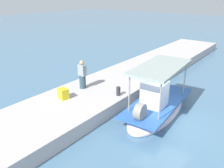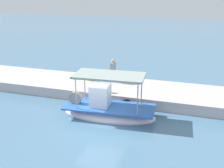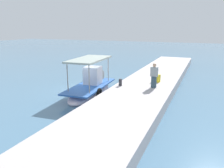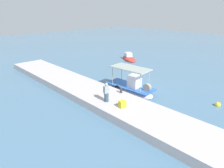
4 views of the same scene
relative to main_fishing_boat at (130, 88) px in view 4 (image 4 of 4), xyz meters
The scene contains 8 objects.
ground_plane 0.88m from the main_fishing_boat, 66.47° to the left, with size 120.00×120.00×0.00m, color slate.
dock_quay 3.72m from the main_fishing_boat, 85.47° to the right, with size 36.00×4.13×0.73m, color #B9B1B2.
main_fishing_boat is the anchor object (origin of this frame).
fisherman_near_bollard 4.69m from the main_fishing_boat, 76.43° to the right, with size 0.41×0.51×1.73m.
mooring_bollard 2.26m from the main_fishing_boat, 73.52° to the right, with size 0.24×0.24×0.50m, color #2D2D33.
cargo_crate 5.11m from the main_fishing_boat, 56.67° to the right, with size 0.54×0.44×0.58m, color yellow.
marker_buoy 8.42m from the main_fishing_boat, 23.20° to the left, with size 0.51×0.51×0.51m.
moored_boat_near 14.58m from the main_fishing_boat, 132.12° to the left, with size 4.90×3.89×1.38m.
Camera 4 is at (12.51, -15.75, 8.36)m, focal length 31.91 mm.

